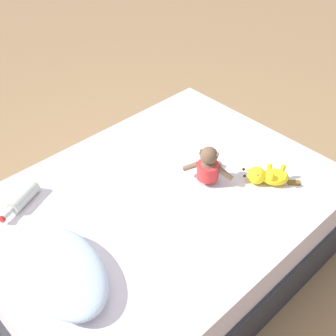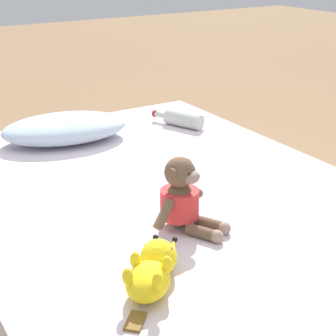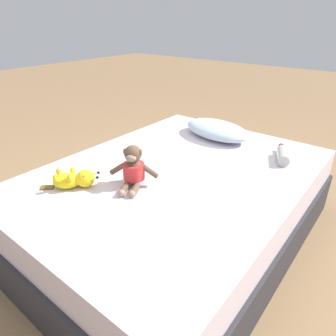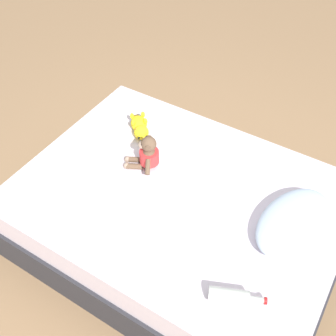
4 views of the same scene
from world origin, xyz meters
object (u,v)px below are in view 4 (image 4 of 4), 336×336
at_px(bed, 179,218).
at_px(glass_bottle, 231,296).
at_px(plush_monkey, 147,155).
at_px(plush_yellow_creature, 140,127).
at_px(pillow, 294,222).

height_order(bed, glass_bottle, glass_bottle).
relative_size(bed, glass_bottle, 7.13).
height_order(plush_monkey, plush_yellow_creature, plush_monkey).
height_order(plush_yellow_creature, glass_bottle, plush_yellow_creature).
xyz_separation_m(pillow, plush_yellow_creature, (-0.22, -1.17, -0.01)).
bearing_deg(plush_monkey, bed, 73.14).
xyz_separation_m(plush_yellow_creature, glass_bottle, (0.78, 1.06, -0.01)).
bearing_deg(glass_bottle, pillow, 169.21).
height_order(pillow, plush_yellow_creature, pillow).
distance_m(bed, pillow, 0.74).
height_order(bed, plush_yellow_creature, plush_yellow_creature).
height_order(plush_monkey, glass_bottle, plush_monkey).
bearing_deg(plush_monkey, pillow, 90.89).
bearing_deg(bed, plush_monkey, -106.86).
xyz_separation_m(bed, plush_monkey, (-0.09, -0.29, 0.35)).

